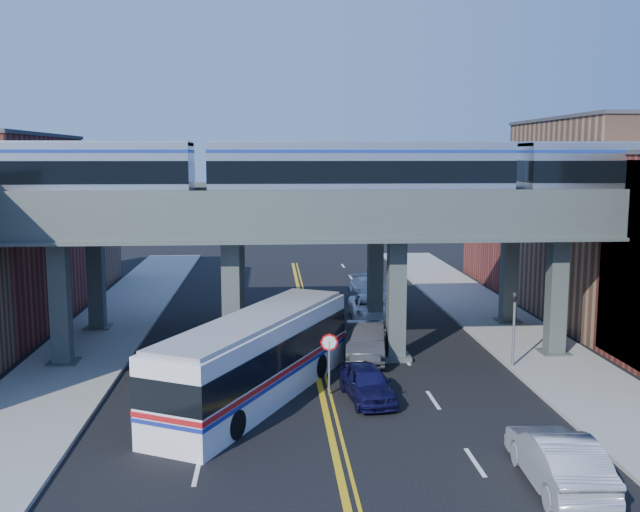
% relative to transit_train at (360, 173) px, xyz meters
% --- Properties ---
extents(ground, '(120.00, 120.00, 0.00)m').
position_rel_transit_train_xyz_m(ground, '(-2.17, -8.00, -9.15)').
color(ground, black).
rests_on(ground, ground).
extents(sidewalk_west, '(5.00, 70.00, 0.16)m').
position_rel_transit_train_xyz_m(sidewalk_west, '(-13.67, 2.00, -9.07)').
color(sidewalk_west, gray).
rests_on(sidewalk_west, ground).
extents(sidewalk_east, '(5.00, 70.00, 0.16)m').
position_rel_transit_train_xyz_m(sidewalk_east, '(9.33, 2.00, -9.07)').
color(sidewalk_east, gray).
rests_on(sidewalk_east, ground).
extents(building_west_c, '(8.00, 10.00, 8.00)m').
position_rel_transit_train_xyz_m(building_west_c, '(-20.67, 21.00, -5.15)').
color(building_west_c, brown).
rests_on(building_west_c, ground).
extents(building_east_b, '(8.00, 14.00, 12.00)m').
position_rel_transit_train_xyz_m(building_east_b, '(16.33, 8.00, -3.15)').
color(building_east_b, brown).
rests_on(building_east_b, ground).
extents(building_east_c, '(8.00, 10.00, 9.00)m').
position_rel_transit_train_xyz_m(building_east_c, '(16.33, 21.00, -4.65)').
color(building_east_c, brown).
rests_on(building_east_c, ground).
extents(elevated_viaduct_near, '(52.00, 3.60, 7.40)m').
position_rel_transit_train_xyz_m(elevated_viaduct_near, '(-2.17, 0.00, -2.68)').
color(elevated_viaduct_near, '#434E4A').
rests_on(elevated_viaduct_near, ground).
extents(elevated_viaduct_far, '(52.00, 3.60, 7.40)m').
position_rel_transit_train_xyz_m(elevated_viaduct_far, '(-2.17, 7.00, -2.68)').
color(elevated_viaduct_far, '#434E4A').
rests_on(elevated_viaduct_far, ground).
extents(transit_train, '(44.20, 2.77, 3.22)m').
position_rel_transit_train_xyz_m(transit_train, '(0.00, 0.00, 0.00)').
color(transit_train, black).
rests_on(transit_train, elevated_viaduct_near).
extents(stop_sign, '(0.76, 0.09, 2.63)m').
position_rel_transit_train_xyz_m(stop_sign, '(-1.87, -5.00, -7.39)').
color(stop_sign, slate).
rests_on(stop_sign, ground).
extents(traffic_signal, '(0.15, 0.18, 4.10)m').
position_rel_transit_train_xyz_m(traffic_signal, '(7.03, -2.00, -6.85)').
color(traffic_signal, slate).
rests_on(traffic_signal, ground).
extents(transit_bus, '(8.32, 12.73, 3.30)m').
position_rel_transit_train_xyz_m(transit_bus, '(-4.88, -5.25, -7.45)').
color(transit_bus, white).
rests_on(transit_bus, ground).
extents(car_lane_a, '(2.23, 4.38, 1.43)m').
position_rel_transit_train_xyz_m(car_lane_a, '(-0.37, -5.74, -8.43)').
color(car_lane_a, '#100F39').
rests_on(car_lane_a, ground).
extents(car_lane_b, '(2.47, 5.43, 1.73)m').
position_rel_transit_train_xyz_m(car_lane_b, '(0.34, 0.20, -8.28)').
color(car_lane_b, '#2E2E30').
rests_on(car_lane_b, ground).
extents(car_lane_c, '(2.57, 5.33, 1.46)m').
position_rel_transit_train_xyz_m(car_lane_c, '(1.80, 8.52, -8.41)').
color(car_lane_c, white).
rests_on(car_lane_c, ground).
extents(car_lane_d, '(3.03, 6.23, 1.75)m').
position_rel_transit_train_xyz_m(car_lane_d, '(2.51, 12.97, -8.27)').
color(car_lane_d, silver).
rests_on(car_lane_d, ground).
extents(car_parked_curb, '(2.01, 5.25, 1.71)m').
position_rel_transit_train_xyz_m(car_parked_curb, '(4.33, -13.83, -8.29)').
color(car_parked_curb, '#A6A7AB').
rests_on(car_parked_curb, ground).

